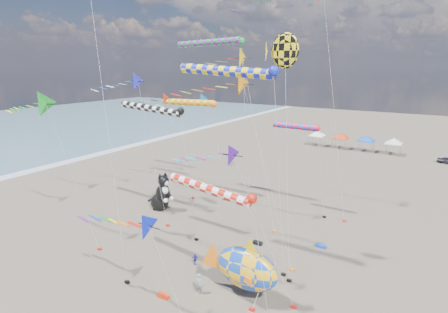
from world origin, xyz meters
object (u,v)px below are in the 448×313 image
Objects in this scene: person_adult at (199,284)px; parked_car at (448,161)px; cat_inflatable at (161,191)px; child_blue at (195,259)px; child_green at (246,277)px; fish_inflatable at (246,268)px.

parked_car is (15.91, 52.92, -0.26)m from person_adult.
cat_inflatable is 13.16m from child_blue.
parked_car is at bearing 71.04° from child_green.
cat_inflatable is 4.59× the size of child_blue.
parked_car is at bearing 76.11° from fish_inflatable.
child_blue is (-5.87, 1.65, -1.96)m from fish_inflatable.
child_blue is (-2.70, 3.06, -0.31)m from person_adult.
child_blue is at bearing 171.86° from parked_car.
child_blue is at bearing 106.17° from person_adult.
cat_inflatable is at bearing 150.77° from fish_inflatable.
cat_inflatable is 18.87m from fish_inflatable.
child_green is 51.65m from parked_car.
person_adult reaches higher than parked_car.
fish_inflatable reaches higher than child_blue.
child_green is 5.01m from child_blue.
fish_inflatable is 2.70m from child_green.
person_adult reaches higher than child_blue.
cat_inflatable is 4.41× the size of child_green.
cat_inflatable reaches higher than person_adult.
person_adult is 1.60× the size of child_blue.
child_green is at bearing 117.43° from fish_inflatable.
fish_inflatable is 1.98× the size of parked_car.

